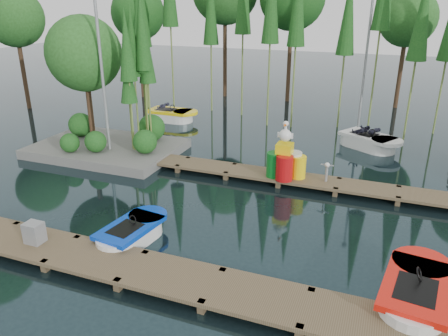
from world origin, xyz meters
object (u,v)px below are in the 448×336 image
(boat_blue, at_px, (132,234))
(drum_cluster, at_px, (284,161))
(boat_yellow_far, at_px, (171,115))
(island, at_px, (99,79))
(boat_red, at_px, (415,295))
(yellow_barrel, at_px, (298,167))
(utility_cabinet, at_px, (34,233))

(boat_blue, bearing_deg, drum_cluster, 68.59)
(boat_yellow_far, distance_m, drum_cluster, 10.32)
(island, xyz_separation_m, boat_red, (12.77, -6.52, -2.89))
(island, relative_size, boat_blue, 2.60)
(island, distance_m, boat_blue, 8.88)
(boat_red, distance_m, boat_yellow_far, 17.26)
(boat_blue, distance_m, drum_cluster, 6.26)
(boat_blue, relative_size, boat_yellow_far, 0.87)
(boat_red, height_order, drum_cluster, drum_cluster)
(island, relative_size, yellow_barrel, 8.23)
(boat_yellow_far, xyz_separation_m, drum_cluster, (8.01, -6.47, 0.60))
(boat_yellow_far, height_order, drum_cluster, drum_cluster)
(yellow_barrel, distance_m, drum_cluster, 0.55)
(utility_cabinet, xyz_separation_m, yellow_barrel, (5.60, 7.00, 0.12))
(boat_blue, xyz_separation_m, boat_yellow_far, (-5.00, 11.92, 0.07))
(island, xyz_separation_m, boat_yellow_far, (0.41, 5.53, -2.87))
(boat_blue, bearing_deg, boat_red, 6.57)
(boat_red, height_order, utility_cabinet, boat_red)
(island, relative_size, boat_red, 2.14)
(boat_blue, relative_size, yellow_barrel, 3.17)
(boat_blue, height_order, boat_red, boat_red)
(drum_cluster, bearing_deg, utility_cabinet, -126.75)
(island, distance_m, utility_cabinet, 8.85)
(boat_blue, distance_m, utility_cabinet, 2.55)
(boat_yellow_far, distance_m, yellow_barrel, 10.60)
(boat_blue, relative_size, utility_cabinet, 4.56)
(boat_blue, distance_m, yellow_barrel, 6.62)
(boat_red, xyz_separation_m, boat_yellow_far, (-12.37, 12.04, 0.02))
(boat_blue, xyz_separation_m, utility_cabinet, (-2.10, -1.40, 0.34))
(island, xyz_separation_m, boat_blue, (5.41, -6.39, -2.94))
(boat_blue, xyz_separation_m, drum_cluster, (3.01, 5.45, 0.68))
(boat_red, distance_m, yellow_barrel, 6.92)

